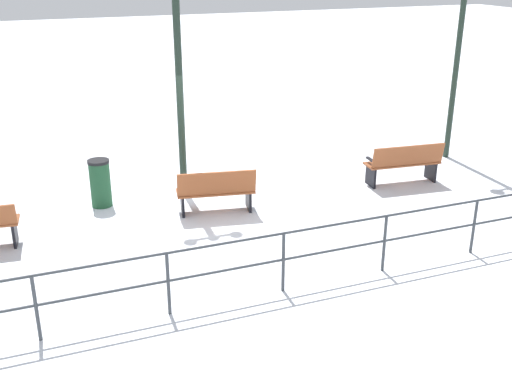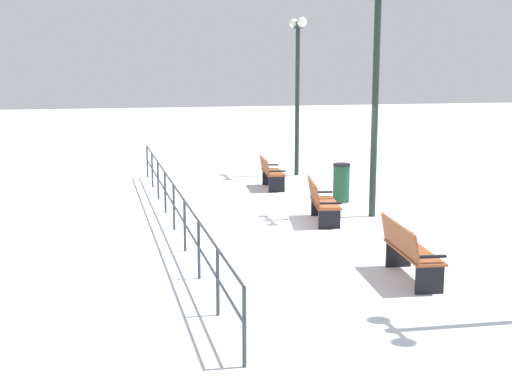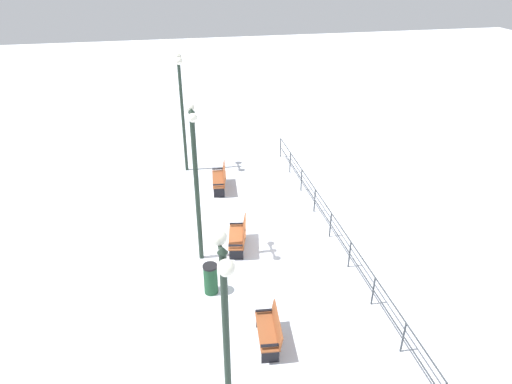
% 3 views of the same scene
% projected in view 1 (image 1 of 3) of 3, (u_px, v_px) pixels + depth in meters
% --- Properties ---
extents(ground_plane, '(80.00, 80.00, 0.00)m').
position_uv_depth(ground_plane, '(217.00, 212.00, 12.11)').
color(ground_plane, white).
rests_on(ground_plane, ground).
extents(bench_nearest, '(0.71, 1.71, 0.94)m').
position_uv_depth(bench_nearest, '(404.00, 163.00, 13.42)').
color(bench_nearest, brown).
rests_on(bench_nearest, ground).
extents(bench_second, '(0.84, 1.59, 0.92)m').
position_uv_depth(bench_second, '(216.00, 191.00, 11.93)').
color(bench_second, brown).
rests_on(bench_second, ground).
extents(lamppost_near, '(0.31, 1.11, 5.13)m').
position_uv_depth(lamppost_near, '(463.00, 11.00, 14.13)').
color(lamppost_near, '#1E2D23').
rests_on(lamppost_near, ground).
extents(lamppost_middle, '(0.25, 1.11, 5.06)m').
position_uv_depth(lamppost_middle, '(177.00, 40.00, 11.97)').
color(lamppost_middle, '#1E2D23').
rests_on(lamppost_middle, ground).
extents(waterfront_railing, '(0.05, 14.01, 0.97)m').
position_uv_depth(waterfront_railing, '(283.00, 252.00, 9.08)').
color(waterfront_railing, '#383D42').
rests_on(waterfront_railing, ground).
extents(trash_bin, '(0.43, 0.43, 0.97)m').
position_uv_depth(trash_bin, '(100.00, 183.00, 12.26)').
color(trash_bin, '#1E4C2D').
rests_on(trash_bin, ground).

